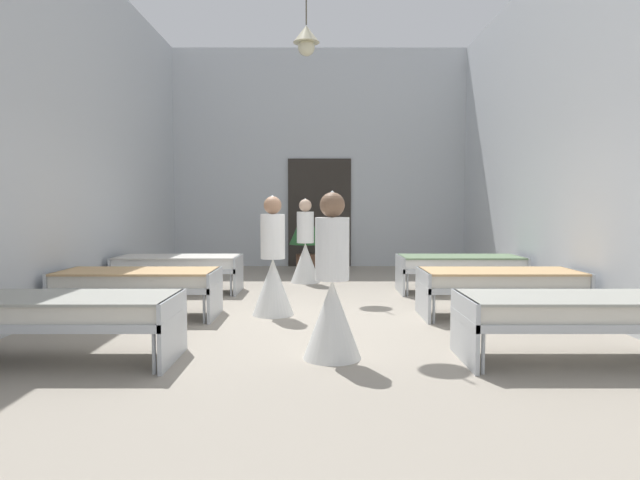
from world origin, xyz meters
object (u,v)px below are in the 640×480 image
at_px(bed_left_row_1, 139,281).
at_px(bed_left_row_2, 180,265).
at_px(bed_right_row_2, 461,265).
at_px(bed_left_row_0, 67,311).
at_px(bed_right_row_0, 573,312).
at_px(potted_plant, 307,231).
at_px(nurse_near_aisle, 333,299).
at_px(nurse_far_aisle, 274,272).
at_px(bed_right_row_1, 501,281).
at_px(nurse_mid_aisle, 306,253).

bearing_deg(bed_left_row_1, bed_left_row_2, 90.00).
bearing_deg(bed_right_row_2, bed_left_row_0, -139.07).
bearing_deg(bed_right_row_2, bed_left_row_2, 180.00).
distance_m(bed_right_row_0, bed_left_row_2, 5.80).
height_order(bed_left_row_0, potted_plant, potted_plant).
xyz_separation_m(bed_right_row_2, potted_plant, (-2.47, 2.54, 0.40)).
xyz_separation_m(bed_right_row_0, nurse_near_aisle, (-2.07, 0.11, 0.09)).
height_order(bed_right_row_0, bed_left_row_2, same).
bearing_deg(bed_right_row_0, potted_plant, 111.27).
bearing_deg(bed_right_row_0, nurse_far_aisle, 143.46).
bearing_deg(bed_right_row_1, bed_left_row_1, 180.00).
distance_m(bed_right_row_2, nurse_far_aisle, 3.27).
bearing_deg(nurse_mid_aisle, nurse_near_aisle, 34.09).
distance_m(bed_right_row_1, potted_plant, 5.10).
distance_m(bed_left_row_1, nurse_far_aisle, 1.63).
relative_size(bed_right_row_0, nurse_mid_aisle, 1.28).
height_order(bed_right_row_1, potted_plant, potted_plant).
distance_m(bed_left_row_0, bed_right_row_0, 4.38).
bearing_deg(bed_right_row_0, bed_left_row_0, 180.00).
bearing_deg(nurse_mid_aisle, potted_plant, -149.00).
bearing_deg(bed_right_row_1, bed_left_row_0, -156.56).
bearing_deg(nurse_far_aisle, potted_plant, -112.06).
relative_size(bed_left_row_2, potted_plant, 1.43).
bearing_deg(bed_right_row_0, bed_left_row_1, 156.56).
bearing_deg(bed_right_row_2, nurse_near_aisle, -119.29).
height_order(bed_left_row_0, bed_left_row_2, same).
relative_size(bed_right_row_1, potted_plant, 1.43).
distance_m(bed_right_row_0, nurse_far_aisle, 3.44).
bearing_deg(bed_left_row_1, bed_right_row_1, 0.00).
relative_size(bed_left_row_1, bed_left_row_2, 1.00).
bearing_deg(bed_left_row_2, potted_plant, 53.04).
height_order(bed_left_row_0, nurse_near_aisle, nurse_near_aisle).
xyz_separation_m(bed_left_row_1, potted_plant, (1.91, 4.44, 0.40)).
xyz_separation_m(bed_left_row_2, nurse_mid_aisle, (1.94, 1.13, 0.09)).
distance_m(bed_left_row_0, nurse_mid_aisle, 5.30).
bearing_deg(nurse_far_aisle, nurse_mid_aisle, -114.57).
relative_size(bed_right_row_0, bed_right_row_2, 1.00).
distance_m(nurse_near_aisle, potted_plant, 6.26).
bearing_deg(bed_left_row_2, bed_right_row_0, -40.93).
relative_size(bed_right_row_0, nurse_far_aisle, 1.28).
distance_m(bed_right_row_0, bed_left_row_1, 4.78).
relative_size(nurse_mid_aisle, potted_plant, 1.12).
bearing_deg(bed_right_row_0, nurse_near_aisle, 177.08).
relative_size(bed_left_row_2, bed_right_row_2, 1.00).
bearing_deg(bed_left_row_1, bed_right_row_2, 23.44).
relative_size(bed_left_row_0, nurse_mid_aisle, 1.28).
bearing_deg(nurse_far_aisle, bed_right_row_1, 158.80).
height_order(nurse_mid_aisle, nurse_far_aisle, same).
bearing_deg(bed_left_row_0, bed_right_row_2, 40.93).
height_order(nurse_near_aisle, nurse_far_aisle, same).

